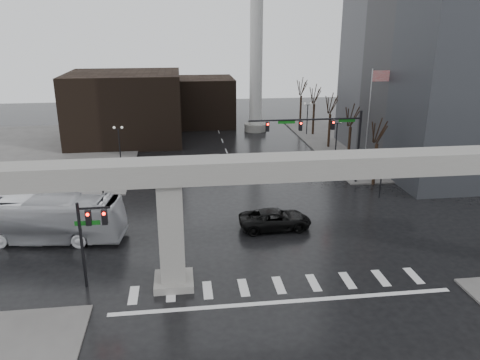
{
  "coord_description": "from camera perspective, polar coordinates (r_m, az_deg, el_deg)",
  "views": [
    {
      "loc": [
        -6.14,
        -27.97,
        16.75
      ],
      "look_at": [
        -1.46,
        8.09,
        4.5
      ],
      "focal_mm": 35.0,
      "sensor_mm": 36.0,
      "label": 1
    }
  ],
  "objects": [
    {
      "name": "lamp_left_2",
      "position": [
        71.6,
        -13.28,
        7.44
      ],
      "size": [
        1.22,
        0.32,
        5.11
      ],
      "color": "black",
      "rests_on": "ground"
    },
    {
      "name": "building_far_mid",
      "position": [
        81.09,
        -4.44,
        9.52
      ],
      "size": [
        10.0,
        10.0,
        8.0
      ],
      "primitive_type": "cube",
      "color": "black",
      "rests_on": "ground"
    },
    {
      "name": "far_car",
      "position": [
        56.88,
        -3.0,
        2.31
      ],
      "size": [
        2.01,
        4.75,
        1.6
      ],
      "primitive_type": "imported",
      "rotation": [
        0.0,
        0.0,
        -0.02
      ],
      "color": "black",
      "rests_on": "ground"
    },
    {
      "name": "signal_left_pole",
      "position": [
        31.76,
        -17.93,
        -5.88
      ],
      "size": [
        2.3,
        0.3,
        6.0
      ],
      "color": "black",
      "rests_on": "ground"
    },
    {
      "name": "lamp_right_2",
      "position": [
        73.88,
        8.23,
        8.08
      ],
      "size": [
        1.22,
        0.32,
        5.11
      ],
      "color": "black",
      "rests_on": "ground"
    },
    {
      "name": "pickup_truck",
      "position": [
        40.11,
        4.32,
        -4.79
      ],
      "size": [
        6.24,
        3.06,
        1.71
      ],
      "primitive_type": "imported",
      "rotation": [
        0.0,
        0.0,
        1.61
      ],
      "color": "black",
      "rests_on": "ground"
    },
    {
      "name": "lamp_left_1",
      "position": [
        57.99,
        -14.54,
        4.78
      ],
      "size": [
        1.22,
        0.32,
        5.11
      ],
      "color": "black",
      "rests_on": "ground"
    },
    {
      "name": "tree_right_2",
      "position": [
        66.79,
        10.87,
        6.33
      ],
      "size": [
        1.1,
        1.63,
        7.85
      ],
      "color": "black",
      "rests_on": "ground"
    },
    {
      "name": "ground",
      "position": [
        33.18,
        4.39,
        -11.77
      ],
      "size": [
        160.0,
        160.0,
        0.0
      ],
      "primitive_type": "plane",
      "color": "black",
      "rests_on": "ground"
    },
    {
      "name": "lamp_left_0",
      "position": [
        44.63,
        -16.54,
        0.52
      ],
      "size": [
        1.22,
        0.32,
        5.11
      ],
      "color": "black",
      "rests_on": "ground"
    },
    {
      "name": "signal_mast_arm",
      "position": [
        50.36,
        10.33,
        5.79
      ],
      "size": [
        12.12,
        0.43,
        8.0
      ],
      "color": "black",
      "rests_on": "ground"
    },
    {
      "name": "tree_right_1",
      "position": [
        59.46,
        13.21,
        4.6
      ],
      "size": [
        1.09,
        1.61,
        7.67
      ],
      "color": "black",
      "rests_on": "ground"
    },
    {
      "name": "elevated_guideway",
      "position": [
        30.57,
        7.03,
        -0.36
      ],
      "size": [
        48.0,
        2.6,
        8.7
      ],
      "color": "gray",
      "rests_on": "ground"
    },
    {
      "name": "lamp_right_0",
      "position": [
        48.2,
        16.98,
        1.8
      ],
      "size": [
        1.22,
        0.32,
        5.11
      ],
      "color": "black",
      "rests_on": "ground"
    },
    {
      "name": "tree_right_4",
      "position": [
        81.84,
        7.43,
        8.82
      ],
      "size": [
        1.12,
        1.69,
        8.19
      ],
      "color": "black",
      "rests_on": "ground"
    },
    {
      "name": "tree_right_3",
      "position": [
        74.27,
        8.98,
        7.71
      ],
      "size": [
        1.11,
        1.66,
        8.02
      ],
      "color": "black",
      "rests_on": "ground"
    },
    {
      "name": "city_bus",
      "position": [
        40.83,
        -23.35,
        -4.35
      ],
      "size": [
        13.81,
        4.94,
        3.76
      ],
      "primitive_type": "imported",
      "rotation": [
        0.0,
        0.0,
        1.44
      ],
      "color": "silver",
      "rests_on": "ground"
    },
    {
      "name": "flagpole_assembly",
      "position": [
        55.15,
        15.76,
        8.3
      ],
      "size": [
        2.06,
        0.12,
        12.0
      ],
      "color": "silver",
      "rests_on": "ground"
    },
    {
      "name": "smokestack",
      "position": [
        75.04,
        2.0,
        16.01
      ],
      "size": [
        3.6,
        3.6,
        30.0
      ],
      "color": "silver",
      "rests_on": "ground"
    },
    {
      "name": "tree_right_0",
      "position": [
        52.32,
        16.19,
        2.38
      ],
      "size": [
        1.09,
        1.58,
        7.5
      ],
      "color": "black",
      "rests_on": "ground"
    },
    {
      "name": "building_far_left",
      "position": [
        71.38,
        -13.78,
        8.62
      ],
      "size": [
        16.0,
        14.0,
        10.0
      ],
      "primitive_type": "cube",
      "color": "black",
      "rests_on": "ground"
    },
    {
      "name": "sidewalk_nw",
      "position": [
        69.03,
        -23.91,
        3.02
      ],
      "size": [
        28.0,
        36.0,
        0.15
      ],
      "primitive_type": "cube",
      "color": "slate",
      "rests_on": "ground"
    },
    {
      "name": "sidewalk_ne",
      "position": [
        73.51,
        18.81,
        4.5
      ],
      "size": [
        28.0,
        36.0,
        0.15
      ],
      "primitive_type": "cube",
      "color": "slate",
      "rests_on": "ground"
    },
    {
      "name": "lamp_right_1",
      "position": [
        60.79,
        11.7,
        5.61
      ],
      "size": [
        1.22,
        0.32,
        5.11
      ],
      "color": "black",
      "rests_on": "ground"
    }
  ]
}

